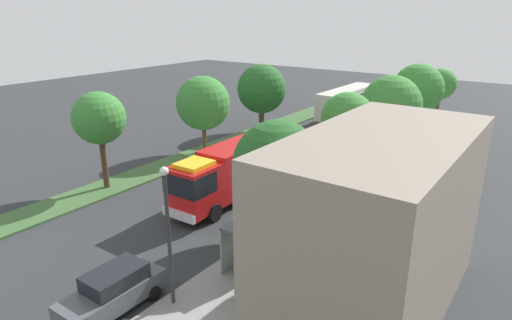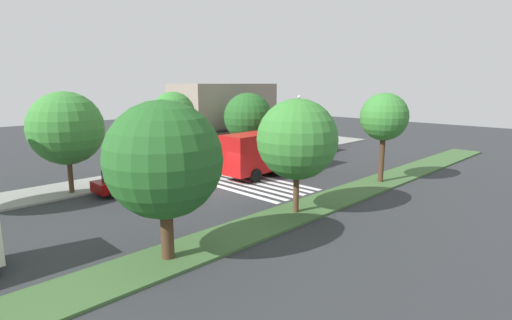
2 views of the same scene
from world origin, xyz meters
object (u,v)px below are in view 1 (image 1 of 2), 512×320
at_px(bench_near_shelter, 291,223).
at_px(bench_west_of_shelter, 321,202).
at_px(fire_truck, 227,172).
at_px(median_tree_far_west, 262,89).
at_px(sidewalk_tree_west, 418,89).
at_px(street_lamp, 168,226).
at_px(transit_bus, 347,101).
at_px(parked_car_west, 347,153).
at_px(sidewalk_tree_center, 391,106).
at_px(median_tree_center, 99,119).
at_px(sidewalk_tree_far_west, 440,84).
at_px(sidewalk_tree_east, 347,119).
at_px(bus_stop_shelter, 249,229).
at_px(parked_car_mid, 113,291).
at_px(median_tree_west, 203,103).
at_px(sidewalk_tree_far_east, 277,165).

xyz_separation_m(bench_near_shelter, bench_west_of_shelter, (-3.57, 0.00, 0.00)).
xyz_separation_m(fire_truck, median_tree_far_west, (-15.82, -8.31, 2.41)).
bearing_deg(sidewalk_tree_west, street_lamp, -0.72).
bearing_deg(transit_bus, parked_car_west, -154.13).
bearing_deg(parked_car_west, bench_near_shelter, 10.21).
xyz_separation_m(fire_truck, sidewalk_tree_center, (-14.73, 5.45, 2.56)).
distance_m(sidewalk_tree_west, median_tree_center, 28.75).
bearing_deg(bench_west_of_shelter, bench_near_shelter, 0.00).
relative_size(sidewalk_tree_far_west, sidewalk_tree_east, 0.87).
bearing_deg(fire_truck, bench_near_shelter, 75.95).
height_order(transit_bus, median_tree_center, median_tree_center).
bearing_deg(bench_west_of_shelter, parked_car_west, -165.17).
xyz_separation_m(parked_car_west, median_tree_far_west, (-4.14, -11.56, 3.62)).
bearing_deg(fire_truck, bus_stop_shelter, 45.78).
height_order(parked_car_mid, bench_west_of_shelter, parked_car_mid).
relative_size(fire_truck, transit_bus, 0.90).
relative_size(bench_near_shelter, sidewalk_tree_east, 0.23).
bearing_deg(median_tree_far_west, median_tree_west, 0.00).
height_order(transit_bus, sidewalk_tree_far_west, sidewalk_tree_far_west).
relative_size(fire_truck, bench_near_shelter, 6.11).
bearing_deg(street_lamp, sidewalk_tree_east, 178.57).
distance_m(bench_west_of_shelter, median_tree_far_west, 19.89).
distance_m(parked_car_west, sidewalk_tree_center, 5.32).
bearing_deg(median_tree_west, bench_near_shelter, 59.42).
bearing_deg(parked_car_mid, bench_west_of_shelter, 169.28).
bearing_deg(parked_car_west, street_lamp, 4.13).
bearing_deg(parked_car_west, median_tree_far_west, -110.34).
bearing_deg(median_tree_center, bench_west_of_shelter, 111.81).
bearing_deg(sidewalk_tree_center, bench_near_shelter, 1.03).
relative_size(fire_truck, street_lamp, 1.58).
bearing_deg(bus_stop_shelter, sidewalk_tree_far_east, -174.92).
relative_size(sidewalk_tree_west, sidewalk_tree_center, 1.04).
distance_m(parked_car_mid, transit_bus, 38.76).
relative_size(parked_car_west, parked_car_mid, 1.05).
relative_size(bench_near_shelter, bench_west_of_shelter, 1.00).
xyz_separation_m(bus_stop_shelter, sidewalk_tree_far_west, (-35.78, -0.26, 2.46)).
xyz_separation_m(street_lamp, sidewalk_tree_west, (-31.75, 0.40, 1.17)).
distance_m(bench_west_of_shelter, sidewalk_tree_far_east, 6.02).
relative_size(bench_near_shelter, sidewalk_tree_west, 0.22).
relative_size(transit_bus, bench_near_shelter, 6.80).
xyz_separation_m(bench_near_shelter, sidewalk_tree_west, (-23.20, -0.29, 4.37)).
bearing_deg(sidewalk_tree_far_east, sidewalk_tree_center, 180.00).
bearing_deg(sidewalk_tree_center, parked_car_west, -35.83).
relative_size(bus_stop_shelter, median_tree_center, 0.51).
height_order(parked_car_west, transit_bus, transit_bus).
bearing_deg(bench_near_shelter, sidewalk_tree_center, -178.97).
bearing_deg(bench_west_of_shelter, sidewalk_tree_center, -178.68).
bearing_deg(sidewalk_tree_far_west, sidewalk_tree_west, 0.00).
distance_m(bench_west_of_shelter, median_tree_west, 15.32).
distance_m(bus_stop_shelter, sidewalk_tree_center, 20.20).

